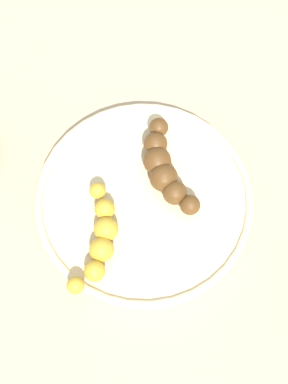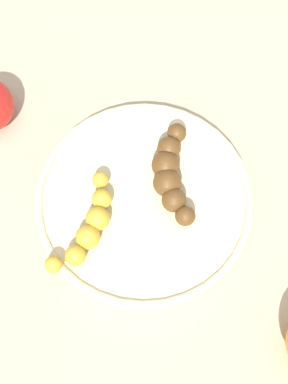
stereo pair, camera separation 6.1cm
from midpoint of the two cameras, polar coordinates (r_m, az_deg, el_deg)
name	(u,v)px [view 1 (the left image)]	position (r m, az deg, el deg)	size (l,w,h in m)	color
ground_plane	(144,203)	(0.65, -2.69, -1.61)	(2.40, 2.40, 0.00)	tan
fruit_bowl	(144,200)	(0.64, -2.73, -1.22)	(0.27, 0.27, 0.02)	beige
banana_spotted	(99,238)	(0.60, -7.89, -5.47)	(0.07, 0.13, 0.03)	gold
banana_overripe	(164,168)	(0.63, -0.53, 2.34)	(0.11, 0.10, 0.03)	#593819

